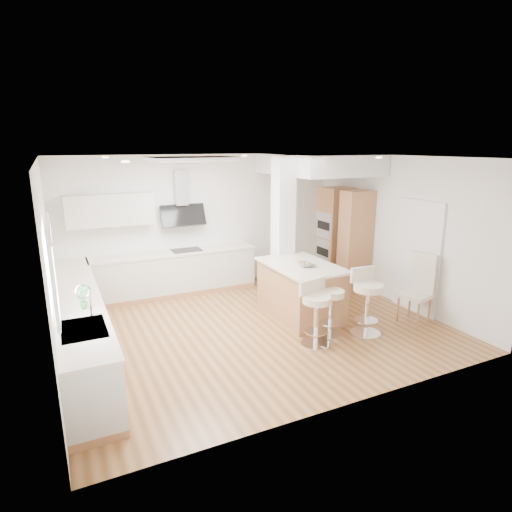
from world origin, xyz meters
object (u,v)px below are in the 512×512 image
bar_stool_c (367,298)px  dining_chair (419,285)px  bar_stool_b (329,303)px  peninsula (301,290)px  bar_stool_a (315,310)px

bar_stool_c → dining_chair: bearing=6.7°
bar_stool_b → dining_chair: (1.73, -0.18, 0.10)m
bar_stool_b → dining_chair: bearing=-30.7°
peninsula → bar_stool_a: bearing=-110.7°
bar_stool_a → bar_stool_c: (0.95, -0.02, 0.05)m
peninsula → dining_chair: bearing=-31.7°
peninsula → dining_chair: (1.73, -1.05, 0.15)m
bar_stool_b → bar_stool_c: (0.56, -0.22, 0.06)m
bar_stool_b → dining_chair: dining_chair is taller
bar_stool_c → peninsula: bearing=121.5°
peninsula → bar_stool_b: (0.00, -0.87, 0.06)m
bar_stool_b → dining_chair: 1.74m
peninsula → bar_stool_b: 0.87m
bar_stool_a → dining_chair: (2.13, 0.02, 0.08)m
peninsula → bar_stool_b: size_ratio=1.64×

